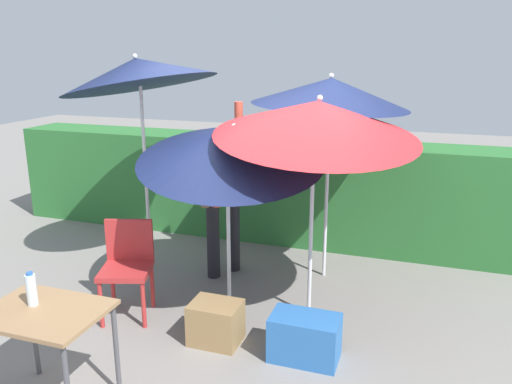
{
  "coord_description": "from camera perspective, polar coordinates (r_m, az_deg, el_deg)",
  "views": [
    {
      "loc": [
        1.51,
        -4.13,
        2.41
      ],
      "look_at": [
        0.0,
        0.3,
        1.1
      ],
      "focal_mm": 35.89,
      "sensor_mm": 36.0,
      "label": 1
    }
  ],
  "objects": [
    {
      "name": "umbrella_rainbow",
      "position": [
        4.53,
        -2.84,
        5.23
      ],
      "size": [
        1.73,
        1.72,
        1.97
      ],
      "color": "silver",
      "rests_on": "ground_plane"
    },
    {
      "name": "crate_cardboard",
      "position": [
        4.47,
        -4.51,
        -14.32
      ],
      "size": [
        0.42,
        0.32,
        0.36
      ],
      "primitive_type": "cube",
      "color": "#9E7A4C",
      "rests_on": "ground_plane"
    },
    {
      "name": "ground_plane",
      "position": [
        5.02,
        -1.13,
        -13.09
      ],
      "size": [
        24.0,
        24.0,
        0.0
      ],
      "primitive_type": "plane",
      "color": "gray"
    },
    {
      "name": "folding_table",
      "position": [
        3.8,
        -22.5,
        -13.28
      ],
      "size": [
        0.8,
        0.6,
        0.74
      ],
      "color": "#4C4C51",
      "rests_on": "ground_plane"
    },
    {
      "name": "umbrella_yellow",
      "position": [
        5.28,
        8.33,
        10.94
      ],
      "size": [
        1.61,
        1.6,
        2.18
      ],
      "color": "silver",
      "rests_on": "ground_plane"
    },
    {
      "name": "bottle_water",
      "position": [
        3.81,
        -23.75,
        -9.92
      ],
      "size": [
        0.07,
        0.07,
        0.24
      ],
      "color": "silver",
      "rests_on": "folding_table"
    },
    {
      "name": "umbrella_navy",
      "position": [
        5.51,
        -13.05,
        12.86
      ],
      "size": [
        1.65,
        1.62,
        2.51
      ],
      "color": "silver",
      "rests_on": "ground_plane"
    },
    {
      "name": "umbrella_orange",
      "position": [
        4.41,
        6.8,
        8.09
      ],
      "size": [
        1.81,
        1.81,
        2.16
      ],
      "color": "silver",
      "rests_on": "ground_plane"
    },
    {
      "name": "person_vendor",
      "position": [
        5.48,
        -3.73,
        -0.03
      ],
      "size": [
        0.37,
        0.52,
        1.88
      ],
      "color": "black",
      "rests_on": "ground_plane"
    },
    {
      "name": "cooler_box",
      "position": [
        4.27,
        5.45,
        -15.86
      ],
      "size": [
        0.55,
        0.33,
        0.37
      ],
      "primitive_type": "cube",
      "color": "#2D6BB7",
      "rests_on": "ground_plane"
    },
    {
      "name": "chair_plastic",
      "position": [
        4.9,
        -14.14,
        -7.66
      ],
      "size": [
        0.56,
        0.56,
        0.89
      ],
      "color": "#B72D2D",
      "rests_on": "ground_plane"
    },
    {
      "name": "hedge_row",
      "position": [
        6.59,
        4.87,
        0.14
      ],
      "size": [
        8.0,
        0.7,
        1.31
      ],
      "primitive_type": "cube",
      "color": "#2D7033",
      "rests_on": "ground_plane"
    }
  ]
}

